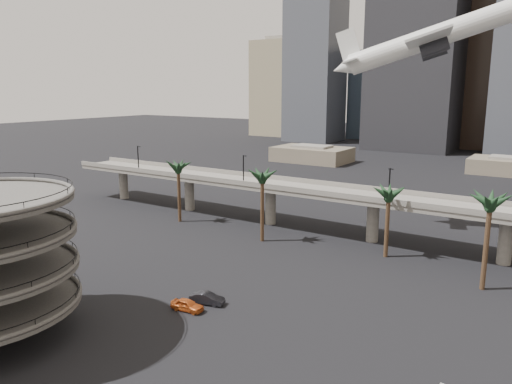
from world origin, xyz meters
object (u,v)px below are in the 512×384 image
Objects in this scene: car_a at (187,305)px; car_b at (207,298)px; airborne_jet at (433,38)px; overpass at (319,195)px.

car_a is 0.95× the size of car_b.
car_a is (-14.47, -52.76, -35.86)m from airborne_jet.
car_b is (2.83, -38.03, -6.58)m from overpass.
overpass reaches higher than car_b.
airborne_jet reaches higher than car_a.
overpass is at bearing -159.01° from airborne_jet.
airborne_jet is at bearing -21.72° from car_a.
car_b reaches higher than car_a.
car_b is (0.83, 2.97, 0.01)m from car_a.
overpass is 3.46× the size of airborne_jet.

